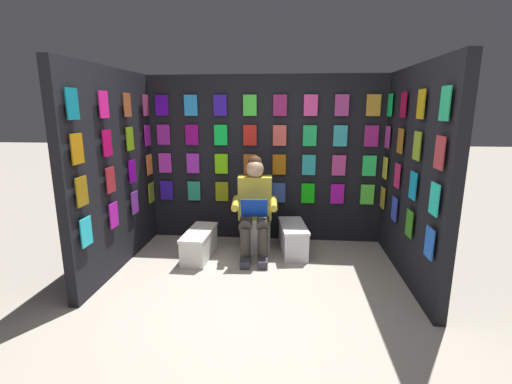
# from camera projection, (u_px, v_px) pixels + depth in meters

# --- Properties ---
(ground_plane) EXTENTS (30.00, 30.00, 0.00)m
(ground_plane) POSITION_uv_depth(u_px,v_px,m) (248.00, 317.00, 3.11)
(ground_plane) COLOR #B2A899
(display_wall_back) EXTENTS (3.14, 0.14, 2.15)m
(display_wall_back) POSITION_uv_depth(u_px,v_px,m) (265.00, 159.00, 4.79)
(display_wall_back) COLOR black
(display_wall_back) RESTS_ON ground
(display_wall_left) EXTENTS (0.14, 1.94, 2.15)m
(display_wall_left) POSITION_uv_depth(u_px,v_px,m) (414.00, 175.00, 3.66)
(display_wall_left) COLOR black
(display_wall_left) RESTS_ON ground
(display_wall_right) EXTENTS (0.14, 1.94, 2.15)m
(display_wall_right) POSITION_uv_depth(u_px,v_px,m) (114.00, 170.00, 3.95)
(display_wall_right) COLOR black
(display_wall_right) RESTS_ON ground
(toilet) EXTENTS (0.42, 0.57, 0.77)m
(toilet) POSITION_uv_depth(u_px,v_px,m) (255.00, 223.00, 4.59)
(toilet) COLOR white
(toilet) RESTS_ON ground
(person_reading) EXTENTS (0.54, 0.70, 1.19)m
(person_reading) POSITION_uv_depth(u_px,v_px,m) (255.00, 207.00, 4.31)
(person_reading) COLOR gold
(person_reading) RESTS_ON ground
(comic_longbox_near) EXTENTS (0.39, 0.72, 0.36)m
(comic_longbox_near) POSITION_uv_depth(u_px,v_px,m) (293.00, 238.00, 4.46)
(comic_longbox_near) COLOR silver
(comic_longbox_near) RESTS_ON ground
(comic_longbox_far) EXTENTS (0.31, 0.73, 0.33)m
(comic_longbox_far) POSITION_uv_depth(u_px,v_px,m) (199.00, 244.00, 4.32)
(comic_longbox_far) COLOR white
(comic_longbox_far) RESTS_ON ground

